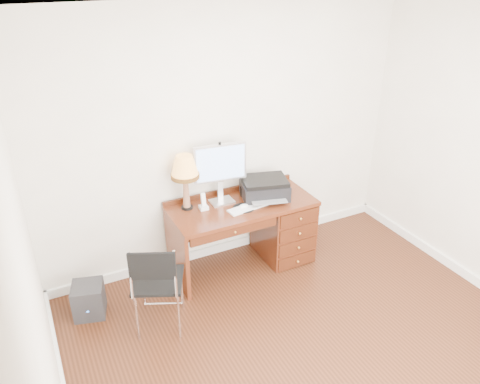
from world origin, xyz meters
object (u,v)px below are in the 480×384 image
leg_lamp (185,170)px  equipment_box (89,300)px  phone (204,205)px  chair (160,278)px  monitor (220,166)px  desk (268,225)px  printer (265,188)px

leg_lamp → equipment_box: size_ratio=1.77×
phone → equipment_box: phone is taller
leg_lamp → phone: size_ratio=3.24×
leg_lamp → chair: size_ratio=0.63×
monitor → phone: monitor is taller
desk → leg_lamp: size_ratio=2.62×
monitor → printer: bearing=-8.7°
monitor → equipment_box: 1.78m
desk → equipment_box: bearing=-178.1°
monitor → chair: (-0.90, -0.71, -0.59)m
printer → leg_lamp: bearing=-173.7°
monitor → leg_lamp: (-0.37, 0.01, 0.03)m
desk → chair: bearing=-158.4°
desk → printer: bearing=139.7°
printer → leg_lamp: (-0.82, 0.13, 0.32)m
desk → chair: 1.50m
monitor → chair: monitor is taller
monitor → phone: size_ratio=3.52×
phone → equipment_box: size_ratio=0.55×
leg_lamp → phone: bearing=-33.0°
monitor → chair: bearing=-135.0°
equipment_box → phone: bearing=21.8°
printer → equipment_box: 2.04m
phone → equipment_box: bearing=-171.0°
leg_lamp → phone: leg_lamp is taller
monitor → printer: monitor is taller
printer → monitor: bearing=180.0°
leg_lamp → equipment_box: 1.51m
printer → equipment_box: (-1.91, -0.10, -0.69)m
desk → chair: size_ratio=1.65×
monitor → phone: bearing=-152.6°
monitor → equipment_box: bearing=-164.6°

